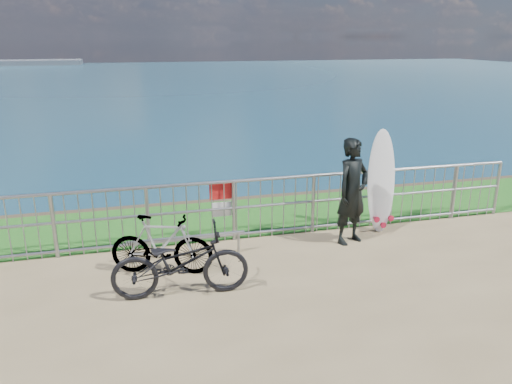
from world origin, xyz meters
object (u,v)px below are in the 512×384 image
object	(u,v)px
surfer	(352,192)
surfboard	(381,185)
bicycle_far	(162,245)
bicycle_near	(180,262)

from	to	relation	value
surfer	surfboard	bearing A→B (deg)	6.10
surfer	bicycle_far	bearing A→B (deg)	164.13
surfboard	bicycle_far	world-z (taller)	surfboard
surfboard	bicycle_far	distance (m)	4.23
surfboard	bicycle_near	xyz separation A→B (m)	(-3.92, -1.63, -0.38)
bicycle_near	bicycle_far	world-z (taller)	bicycle_near
surfer	bicycle_far	size ratio (longest dim) A/B	1.19
surfer	bicycle_near	world-z (taller)	surfer
surfer	bicycle_near	bearing A→B (deg)	177.65
bicycle_far	bicycle_near	bearing A→B (deg)	-147.10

